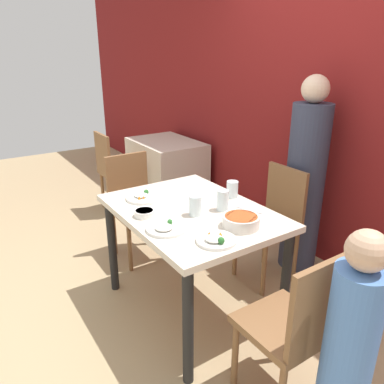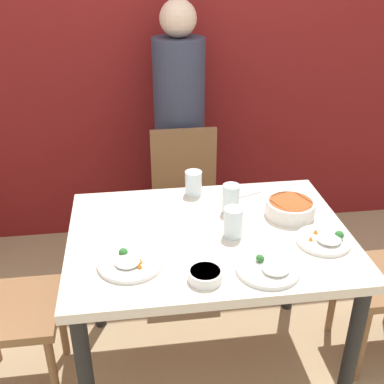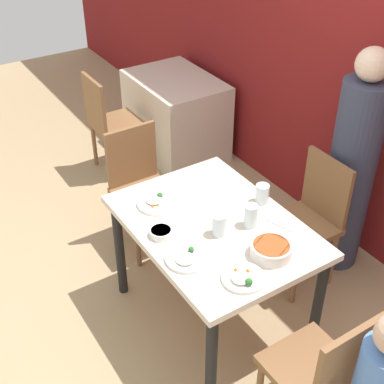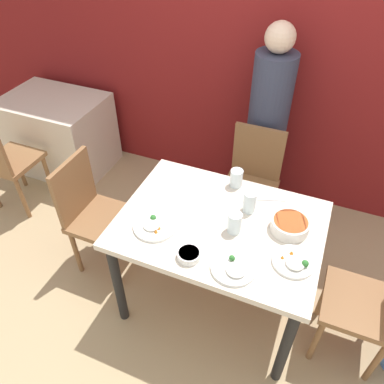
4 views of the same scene
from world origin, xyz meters
The scene contains 19 objects.
ground_plane centered at (0.00, 0.00, 0.00)m, with size 10.00×10.00×0.00m, color tan.
wall_back centered at (0.00, 1.35, 1.35)m, with size 10.00×0.06×2.70m.
dining_table centered at (0.00, 0.00, 0.67)m, with size 1.16×0.84×0.77m.
chair_adult_spot centered at (0.00, 0.76, 0.49)m, with size 0.40×0.40×0.90m.
chair_child_spot centered at (0.92, -0.01, 0.49)m, with size 0.40×0.40×0.90m.
chair_empty_left centered at (-0.92, 0.01, 0.49)m, with size 0.40×0.40×0.90m.
person_adult centered at (0.00, 1.08, 0.73)m, with size 0.30×0.30×1.57m.
person_child centered at (1.19, -0.01, 0.53)m, with size 0.21×0.21×1.12m.
bowl_curry centered at (0.37, 0.10, 0.80)m, with size 0.22×0.22×0.07m.
plate_rice_adult centered at (-0.33, -0.17, 0.78)m, with size 0.25×0.25×0.05m.
plate_rice_child centered at (0.45, -0.14, 0.78)m, with size 0.22×0.22×0.06m.
plate_noodles centered at (0.17, -0.28, 0.78)m, with size 0.24×0.24×0.05m.
bowl_rice_small centered at (-0.07, -0.30, 0.79)m, with size 0.12×0.12×0.04m.
glass_water_tall centered at (0.09, -0.03, 0.83)m, with size 0.08×0.08×0.13m.
glass_water_short centered at (0.12, 0.16, 0.83)m, with size 0.08×0.08×0.13m.
glass_water_center centered at (-0.02, 0.35, 0.83)m, with size 0.08×0.08×0.12m.
fork_steel centered at (0.22, 0.30, 0.77)m, with size 0.18×0.08×0.01m.
background_table centered at (-1.93, 0.91, 0.36)m, with size 0.91×0.65×0.72m.
chair_background centered at (-1.93, 0.25, 0.49)m, with size 0.40×0.40×0.90m.
Camera 1 is at (1.85, -1.21, 1.73)m, focal length 35.00 mm.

